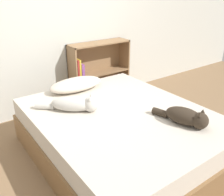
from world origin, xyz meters
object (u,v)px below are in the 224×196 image
cat_dark (187,117)px  bookshelf (97,71)px  pillow (76,84)px  bed (120,134)px  cat_light (75,104)px

cat_dark → bookshelf: size_ratio=0.56×
pillow → bookshelf: (0.62, 0.53, -0.10)m
bed → cat_light: size_ratio=3.69×
cat_dark → bookshelf: bearing=156.4°
bed → bookshelf: 1.41m
cat_light → cat_dark: bearing=-8.8°
bookshelf → cat_dark: bearing=-97.2°
cat_light → cat_dark: size_ratio=1.02×
bed → cat_light: (-0.32, 0.29, 0.31)m
pillow → cat_light: cat_light is taller
cat_light → bed: bearing=-0.2°
bed → bookshelf: size_ratio=2.10×
pillow → cat_dark: size_ratio=1.26×
bed → cat_dark: bearing=-56.7°
bookshelf → cat_light: bearing=-131.5°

